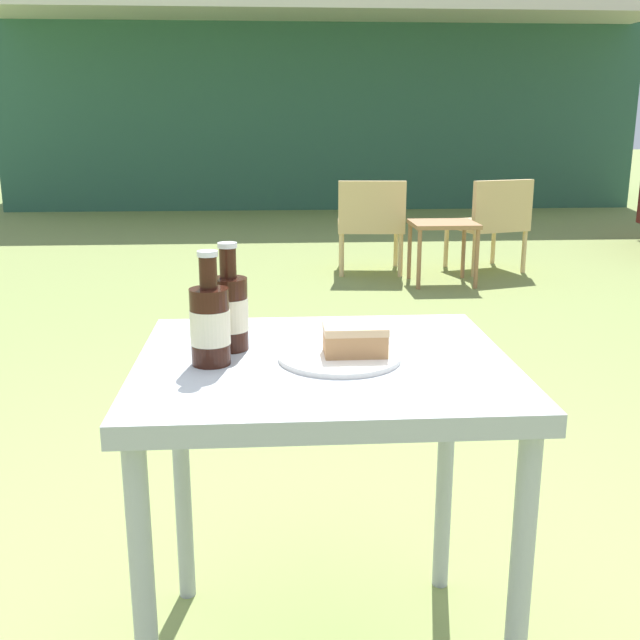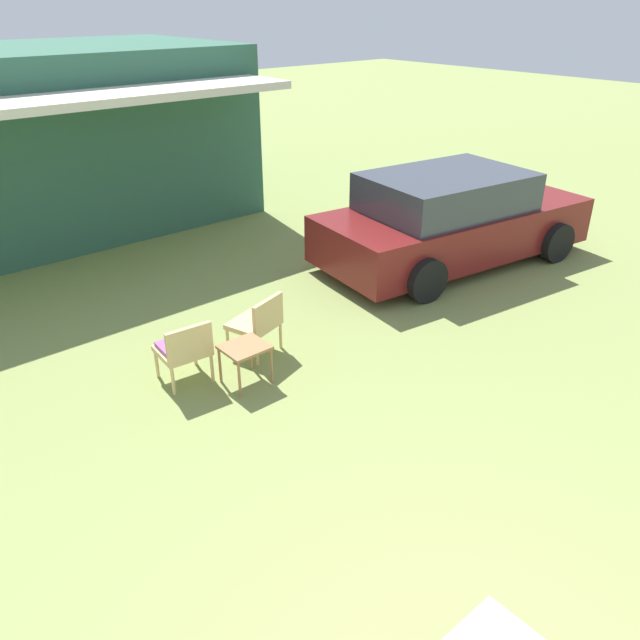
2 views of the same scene
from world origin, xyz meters
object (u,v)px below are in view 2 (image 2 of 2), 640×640
at_px(parked_car, 451,219).
at_px(wicker_chair_cushioned, 184,348).
at_px(wicker_chair_plain, 258,321).
at_px(garden_side_table, 245,351).

relative_size(parked_car, wicker_chair_cushioned, 6.20).
height_order(wicker_chair_cushioned, wicker_chair_plain, same).
xyz_separation_m(wicker_chair_plain, garden_side_table, (-0.48, -0.42, -0.02)).
distance_m(wicker_chair_plain, garden_side_table, 0.64).
distance_m(wicker_chair_cushioned, garden_side_table, 0.64).
xyz_separation_m(parked_car, wicker_chair_plain, (-3.91, -0.41, -0.26)).
relative_size(parked_car, wicker_chair_plain, 6.20).
bearing_deg(garden_side_table, wicker_chair_cushioned, 136.93).
xyz_separation_m(wicker_chair_cushioned, garden_side_table, (0.47, -0.44, -0.02)).
bearing_deg(parked_car, garden_side_table, -161.55).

